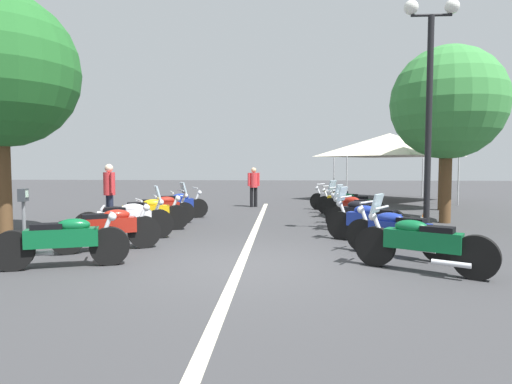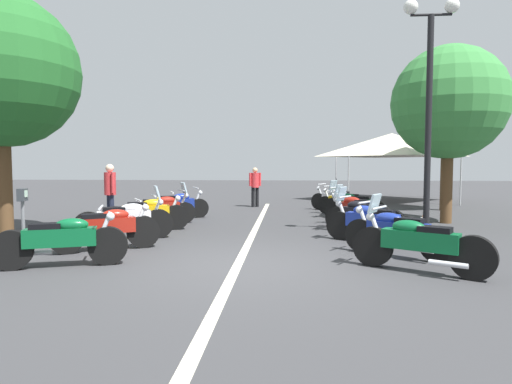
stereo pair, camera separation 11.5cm
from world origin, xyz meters
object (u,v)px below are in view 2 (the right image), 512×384
object	(u,v)px
motorcycle_right_row_6	(344,202)
roadside_tree_1	(447,114)
motorcycle_left_row_1	(107,228)
motorcycle_right_row_3	(363,215)
motorcycle_left_row_0	(62,240)
street_lamp_twin_globe	(430,79)
motorcycle_left_row_3	(147,213)
roadside_tree_2	(1,71)
motorcycle_right_row_5	(352,205)
motorcycle_right_row_7	(336,199)
motorcycle_right_row_0	(418,243)
roadside_tree_0	(449,103)
motorcycle_left_row_2	(126,219)
parking_meter	(23,211)
motorcycle_right_row_4	(357,210)
bystander_0	(110,189)
traffic_cone_0	(424,220)
bystander_1	(255,184)
event_tent	(392,145)
motorcycle_right_row_1	(397,232)
motorcycle_left_row_5	(176,204)
motorcycle_left_row_4	(161,208)

from	to	relation	value
motorcycle_right_row_6	roadside_tree_1	size ratio (longest dim) A/B	0.34
motorcycle_left_row_1	motorcycle_right_row_3	bearing A→B (deg)	-4.63
motorcycle_left_row_0	street_lamp_twin_globe	distance (m)	8.29
motorcycle_left_row_3	roadside_tree_2	xyz separation A→B (m)	(-1.22, 2.98, 3.39)
motorcycle_right_row_3	motorcycle_right_row_5	world-z (taller)	motorcycle_right_row_5
motorcycle_right_row_7	roadside_tree_1	bearing A→B (deg)	-140.18
motorcycle_right_row_0	roadside_tree_0	bearing A→B (deg)	-81.64
street_lamp_twin_globe	motorcycle_left_row_2	bearing A→B (deg)	95.20
motorcycle_left_row_0	motorcycle_right_row_6	size ratio (longest dim) A/B	1.19
street_lamp_twin_globe	parking_meter	size ratio (longest dim) A/B	4.18
motorcycle_right_row_4	motorcycle_right_row_7	world-z (taller)	motorcycle_right_row_4
motorcycle_right_row_7	roadside_tree_0	bearing A→B (deg)	165.13
bystander_0	roadside_tree_1	distance (m)	12.14
traffic_cone_0	roadside_tree_2	distance (m)	10.81
motorcycle_left_row_3	bystander_1	bearing A→B (deg)	49.83
bystander_0	roadside_tree_1	size ratio (longest dim) A/B	0.34
motorcycle_left_row_2	motorcycle_right_row_7	distance (m)	8.55
motorcycle_right_row_7	traffic_cone_0	distance (m)	5.17
parking_meter	bystander_1	bearing A→B (deg)	63.05
bystander_1	parking_meter	bearing A→B (deg)	132.05
bystander_0	event_tent	distance (m)	13.57
roadside_tree_0	event_tent	bearing A→B (deg)	-2.09
motorcycle_right_row_6	motorcycle_left_row_3	bearing A→B (deg)	73.32
roadside_tree_1	motorcycle_left_row_2	bearing A→B (deg)	126.53
roadside_tree_1	bystander_0	bearing A→B (deg)	113.38
motorcycle_right_row_7	bystander_1	size ratio (longest dim) A/B	1.13
motorcycle_right_row_3	bystander_1	bearing A→B (deg)	-33.82
traffic_cone_0	roadside_tree_2	size ratio (longest dim) A/B	0.11
parking_meter	bystander_0	bearing A→B (deg)	85.82
motorcycle_left_row_1	motorcycle_right_row_1	xyz separation A→B (m)	(-0.19, -5.59, -0.00)
motorcycle_right_row_4	bystander_0	size ratio (longest dim) A/B	0.97
motorcycle_right_row_3	motorcycle_left_row_1	bearing A→B (deg)	55.51
motorcycle_left_row_3	roadside_tree_2	world-z (taller)	roadside_tree_2
roadside_tree_1	event_tent	xyz separation A→B (m)	(4.38, 0.94, -0.94)
roadside_tree_0	event_tent	distance (m)	8.06
parking_meter	traffic_cone_0	xyz separation A→B (m)	(3.95, -8.14, -0.61)
motorcycle_left_row_5	roadside_tree_1	size ratio (longest dim) A/B	0.39
motorcycle_left_row_4	motorcycle_right_row_3	world-z (taller)	motorcycle_right_row_3
roadside_tree_0	motorcycle_right_row_6	bearing A→B (deg)	56.12
bystander_1	roadside_tree_2	xyz separation A→B (m)	(-7.74, 5.30, 2.92)
motorcycle_left_row_5	motorcycle_right_row_1	world-z (taller)	motorcycle_right_row_1
motorcycle_right_row_0	motorcycle_right_row_4	xyz separation A→B (m)	(5.19, 0.13, -0.02)
motorcycle_left_row_5	motorcycle_right_row_0	xyz separation A→B (m)	(-6.46, -5.57, 0.03)
event_tent	traffic_cone_0	bearing A→B (deg)	171.54
motorcycle_right_row_0	roadside_tree_0	size ratio (longest dim) A/B	0.38
motorcycle_right_row_7	motorcycle_right_row_0	bearing A→B (deg)	124.51
motorcycle_right_row_6	bystander_1	size ratio (longest dim) A/B	1.09
motorcycle_left_row_0	motorcycle_right_row_7	size ratio (longest dim) A/B	1.14
motorcycle_left_row_1	motorcycle_right_row_7	size ratio (longest dim) A/B	1.05
motorcycle_left_row_4	motorcycle_right_row_4	size ratio (longest dim) A/B	1.11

